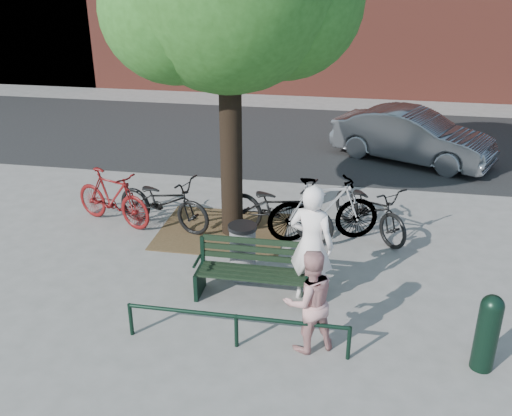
% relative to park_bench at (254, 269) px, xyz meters
% --- Properties ---
extents(ground, '(90.00, 90.00, 0.00)m').
position_rel_park_bench_xyz_m(ground, '(0.00, -0.08, -0.48)').
color(ground, gray).
rests_on(ground, ground).
extents(dirt_pit, '(2.40, 2.00, 0.02)m').
position_rel_park_bench_xyz_m(dirt_pit, '(-1.00, 2.12, -0.47)').
color(dirt_pit, brown).
rests_on(dirt_pit, ground).
extents(road, '(40.00, 7.00, 0.01)m').
position_rel_park_bench_xyz_m(road, '(0.00, 8.42, -0.47)').
color(road, black).
rests_on(road, ground).
extents(park_bench, '(1.74, 0.54, 0.97)m').
position_rel_park_bench_xyz_m(park_bench, '(0.00, 0.00, 0.00)').
color(park_bench, black).
rests_on(park_bench, ground).
extents(guard_railing, '(3.06, 0.06, 0.51)m').
position_rel_park_bench_xyz_m(guard_railing, '(0.00, -1.28, -0.08)').
color(guard_railing, black).
rests_on(guard_railing, ground).
extents(person_left, '(0.78, 0.62, 1.89)m').
position_rel_park_bench_xyz_m(person_left, '(0.86, 0.07, 0.47)').
color(person_left, white).
rests_on(person_left, ground).
extents(person_right, '(0.89, 0.82, 1.47)m').
position_rel_park_bench_xyz_m(person_right, '(0.95, -1.13, 0.25)').
color(person_right, tan).
rests_on(person_right, ground).
extents(bollard, '(0.29, 0.29, 1.08)m').
position_rel_park_bench_xyz_m(bollard, '(3.20, -1.14, 0.10)').
color(bollard, black).
rests_on(bollard, ground).
extents(litter_bin, '(0.47, 0.47, 0.95)m').
position_rel_park_bench_xyz_m(litter_bin, '(-0.27, 0.52, 0.00)').
color(litter_bin, gray).
rests_on(litter_bin, ground).
extents(bicycle_a, '(2.18, 1.29, 1.08)m').
position_rel_park_bench_xyz_m(bicycle_a, '(-2.16, 2.12, 0.06)').
color(bicycle_a, black).
rests_on(bicycle_a, ground).
extents(bicycle_b, '(1.91, 1.14, 1.11)m').
position_rel_park_bench_xyz_m(bicycle_b, '(-3.19, 2.12, 0.07)').
color(bicycle_b, '#560C0C').
rests_on(bicycle_b, ground).
extents(bicycle_c, '(2.31, 1.37, 1.15)m').
position_rel_park_bench_xyz_m(bicycle_c, '(0.10, 2.12, 0.10)').
color(bicycle_c, black).
rests_on(bicycle_c, ground).
extents(bicycle_d, '(2.16, 1.17, 1.25)m').
position_rel_park_bench_xyz_m(bicycle_d, '(0.91, 2.12, 0.14)').
color(bicycle_d, gray).
rests_on(bicycle_d, ground).
extents(bicycle_e, '(1.82, 1.97, 1.05)m').
position_rel_park_bench_xyz_m(bicycle_e, '(1.76, 2.53, 0.05)').
color(bicycle_e, black).
rests_on(bicycle_e, ground).
extents(parked_car, '(4.24, 2.97, 1.33)m').
position_rel_park_bench_xyz_m(parked_car, '(2.83, 7.01, 0.18)').
color(parked_car, slate).
rests_on(parked_car, ground).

